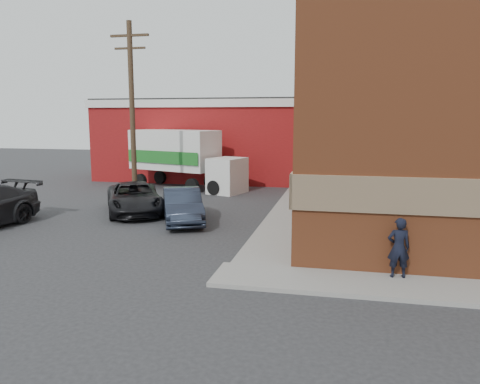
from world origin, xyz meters
The scene contains 9 objects.
ground centered at (0.00, 0.00, 0.00)m, with size 90.00×90.00×0.00m, color #28282B.
brick_building centered at (8.50, 9.00, 4.68)m, with size 14.25×18.25×9.36m.
sidewalk_west centered at (0.60, 9.00, 0.06)m, with size 1.80×18.00×0.12m, color gray.
warehouse centered at (-6.00, 20.00, 2.81)m, with size 16.30×8.30×5.60m.
utility_pole centered at (-7.50, 9.00, 4.75)m, with size 2.00×0.26×9.00m.
man centered at (4.39, -0.26, 0.94)m, with size 0.59×0.39×1.63m, color black.
sedan centered at (-3.65, 5.34, 0.71)m, with size 1.50×4.30×1.42m, color #272F42.
suv_a centered at (-6.45, 6.67, 0.70)m, with size 2.32×5.04×1.40m, color black.
box_truck centered at (-6.67, 14.18, 2.07)m, with size 7.56×4.42×3.58m.
Camera 1 is at (2.85, -12.94, 4.37)m, focal length 35.00 mm.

